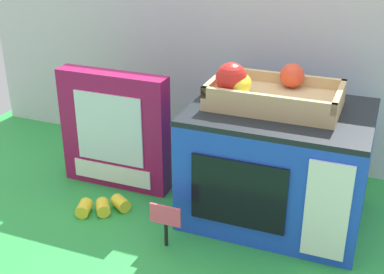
{
  "coord_description": "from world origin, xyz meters",
  "views": [
    {
      "loc": [
        0.38,
        -1.03,
        0.68
      ],
      "look_at": [
        -0.04,
        0.01,
        0.17
      ],
      "focal_mm": 48.63,
      "sensor_mm": 36.0,
      "label": 1
    }
  ],
  "objects": [
    {
      "name": "cookie_set_box",
      "position": [
        -0.24,
        0.0,
        0.15
      ],
      "size": [
        0.28,
        0.06,
        0.3
      ],
      "color": "#99144C",
      "rests_on": "ground"
    },
    {
      "name": "toy_microwave",
      "position": [
        0.17,
        0.01,
        0.13
      ],
      "size": [
        0.39,
        0.3,
        0.27
      ],
      "color": "blue",
      "rests_on": "ground"
    },
    {
      "name": "display_back_panel",
      "position": [
        0.0,
        0.29,
        0.3
      ],
      "size": [
        1.61,
        0.03,
        0.6
      ],
      "primitive_type": "cube",
      "color": "silver",
      "rests_on": "ground"
    },
    {
      "name": "food_groups_crate",
      "position": [
        0.14,
        0.02,
        0.3
      ],
      "size": [
        0.28,
        0.17,
        0.1
      ],
      "color": "tan",
      "rests_on": "toy_microwave"
    },
    {
      "name": "ground_plane",
      "position": [
        0.0,
        0.0,
        0.0
      ],
      "size": [
        1.7,
        1.7,
        0.0
      ],
      "primitive_type": "plane",
      "color": "green",
      "rests_on": "ground"
    },
    {
      "name": "loose_toy_banana",
      "position": [
        -0.21,
        -0.13,
        0.02
      ],
      "size": [
        0.12,
        0.1,
        0.03
      ],
      "color": "yellow",
      "rests_on": "ground"
    },
    {
      "name": "price_sign",
      "position": [
        -0.01,
        -0.2,
        0.07
      ],
      "size": [
        0.07,
        0.01,
        0.1
      ],
      "color": "black",
      "rests_on": "ground"
    }
  ]
}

